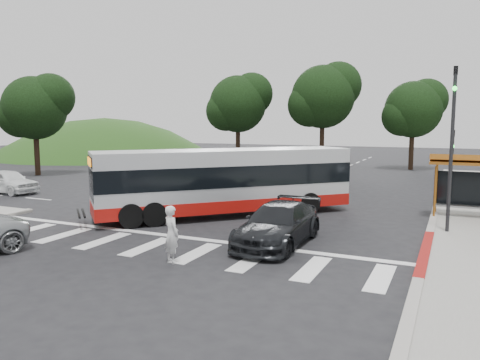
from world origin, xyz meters
The scene contains 17 objects.
ground centered at (0.00, 0.00, 0.00)m, with size 140.00×140.00×0.00m, color black.
sidewalk_east centered at (11.00, 8.00, 0.06)m, with size 4.00×40.00×0.12m, color gray.
curb_east centered at (9.00, 8.00, 0.07)m, with size 0.30×40.00×0.15m, color #9E9991.
curb_east_red centered at (9.00, -2.00, 0.08)m, with size 0.32×6.00×0.15m, color maroon.
hillside_nw centered at (-32.00, 30.00, 0.00)m, with size 44.00×44.00×10.00m, color #244416.
crosswalk_ladder centered at (0.00, -5.00, 0.01)m, with size 18.00×2.60×0.01m, color silver.
bus_shelter centered at (10.80, 5.10, 2.35)m, with size 4.20×1.60×2.86m.
traffic_signal_ne_tall centered at (9.60, 1.49, 3.88)m, with size 0.18×0.37×6.50m.
traffic_signal_ne_short centered at (9.60, 8.49, 2.48)m, with size 0.18×0.37×4.00m.
tree_north_a centered at (-1.92, 26.07, 6.92)m, with size 6.60×6.15×10.17m.
tree_north_b centered at (6.07, 28.06, 5.66)m, with size 5.72×5.33×8.43m.
tree_north_c centered at (-9.92, 24.06, 6.29)m, with size 6.16×5.74×9.30m.
tree_west_a centered at (-21.93, 10.06, 5.66)m, with size 5.72×5.33×8.43m.
transit_bus centered at (-0.07, 1.27, 1.56)m, with size 2.61×12.07×3.12m, color silver, non-canonical shape.
pedestrian centered at (1.81, -6.20, 0.91)m, with size 0.66×0.43×1.81m, color silver.
dark_sedan centered at (4.08, -2.74, 0.74)m, with size 2.06×5.07×1.47m, color black.
west_car_white centered at (-15.52, 1.86, 0.74)m, with size 1.75×4.36×1.49m, color white.
Camera 1 is at (9.74, -18.29, 4.37)m, focal length 35.00 mm.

